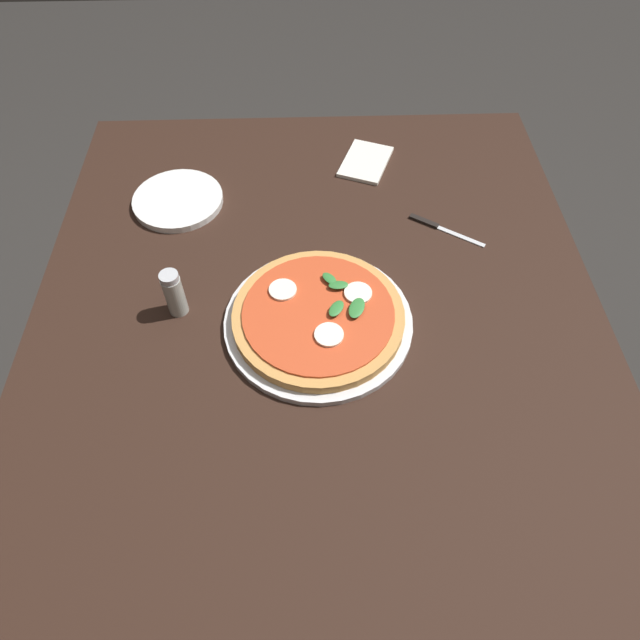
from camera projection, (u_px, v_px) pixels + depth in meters
The scene contains 8 objects.
ground_plane at pixel (319, 487), 1.54m from camera, with size 6.00×6.00×0.00m, color #2D2B28.
dining_table at pixel (318, 357), 1.03m from camera, with size 1.22×0.99×0.74m.
serving_tray at pixel (320, 321), 0.95m from camera, with size 0.32×0.32×0.01m, color silver.
pizza at pixel (320, 315), 0.94m from camera, with size 0.29×0.29×0.03m.
plate_white at pixel (178, 200), 1.14m from camera, with size 0.18×0.18×0.01m, color white.
napkin at pixel (366, 162), 1.22m from camera, with size 0.13×0.09×0.01m, color white.
knife at pixel (437, 227), 1.10m from camera, with size 0.10×0.14×0.01m.
pepper_shaker at pixel (174, 293), 0.94m from camera, with size 0.03×0.03×0.09m.
Camera 1 is at (0.57, -0.02, 1.50)m, focal length 31.68 mm.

